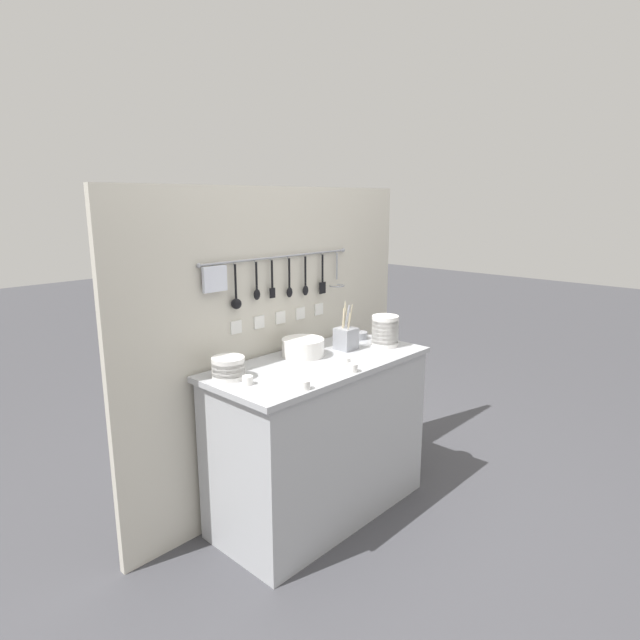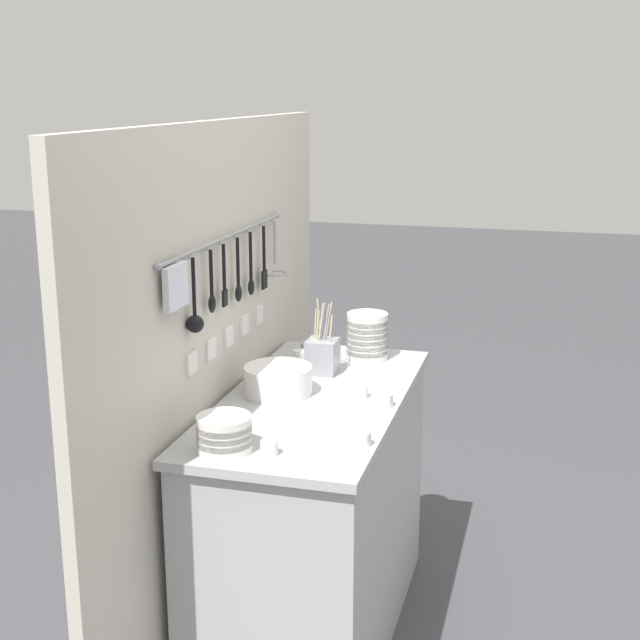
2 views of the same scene
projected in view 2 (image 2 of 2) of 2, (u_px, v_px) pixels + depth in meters
The scene contains 13 objects.
ground_plane at pixel (315, 630), 3.28m from camera, with size 20.00×20.00×0.00m, color #424247.
counter at pixel (314, 518), 3.17m from camera, with size 1.28×0.60×0.91m.
back_wall at pixel (223, 386), 3.13m from camera, with size 2.08×0.11×1.84m.
bowl_stack_back_corner at pixel (367, 336), 3.46m from camera, with size 0.16×0.16×0.18m.
bowl_stack_nested_right at pixel (224, 433), 2.59m from camera, with size 0.16×0.16×0.11m.
plate_stack at pixel (278, 380), 3.08m from camera, with size 0.24×0.24×0.10m.
steel_mixing_bowl at pixel (314, 348), 3.56m from camera, with size 0.11×0.11×0.04m.
cutlery_caddy at pixel (322, 355), 3.30m from camera, with size 0.11×0.11×0.28m.
cup_centre at pixel (300, 355), 3.46m from camera, with size 0.05×0.05×0.04m.
cup_beside_plates at pixel (269, 448), 2.57m from camera, with size 0.05×0.05×0.04m.
cup_edge_near at pixel (360, 392), 3.05m from camera, with size 0.05×0.05×0.04m.
cup_front_left at pixel (385, 400), 2.96m from camera, with size 0.05×0.05×0.04m.
cup_back_right at pixel (362, 439), 2.64m from camera, with size 0.05×0.05×0.04m.
Camera 2 is at (-2.78, -0.78, 1.94)m, focal length 50.00 mm.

